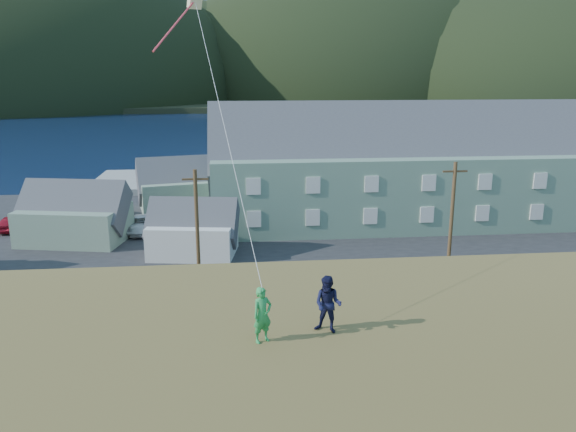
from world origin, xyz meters
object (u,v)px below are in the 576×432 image
object	(u,v)px
shed_palegreen_near	(74,215)
kite_flyer_navy	(328,304)
wharf	(198,181)
shed_white	(193,230)
shed_palegreen_far	(187,185)
lodge	(419,167)
kite_flyer_green	(262,315)

from	to	relation	value
shed_palegreen_near	kite_flyer_navy	distance (m)	37.58
wharf	kite_flyer_navy	size ratio (longest dim) A/B	16.30
wharf	shed_white	size ratio (longest dim) A/B	3.43
shed_white	shed_palegreen_far	distance (m)	16.14
lodge	shed_white	size ratio (longest dim) A/B	5.24
shed_palegreen_far	kite_flyer_navy	xyz separation A→B (m)	(7.36, -44.95, 5.41)
shed_palegreen_near	kite_flyer_green	world-z (taller)	kite_flyer_green
kite_flyer_green	kite_flyer_navy	size ratio (longest dim) A/B	0.94
wharf	kite_flyer_green	size ratio (longest dim) A/B	17.28
wharf	kite_flyer_green	world-z (taller)	kite_flyer_green
shed_palegreen_near	shed_white	xyz separation A→B (m)	(10.23, -4.67, -0.28)
shed_palegreen_near	wharf	bearing A→B (deg)	81.60
shed_white	kite_flyer_green	world-z (taller)	kite_flyer_green
lodge	wharf	bearing A→B (deg)	136.42
shed_palegreen_near	lodge	bearing A→B (deg)	18.48
shed_palegreen_far	shed_palegreen_near	bearing A→B (deg)	-139.69
kite_flyer_navy	wharf	bearing A→B (deg)	123.05
wharf	lodge	xyz separation A→B (m)	(22.17, -21.04, 4.89)
shed_white	kite_flyer_navy	world-z (taller)	kite_flyer_navy
kite_flyer_green	kite_flyer_navy	xyz separation A→B (m)	(1.80, 0.40, 0.04)
shed_palegreen_near	kite_flyer_green	size ratio (longest dim) A/B	6.46
lodge	kite_flyer_navy	bearing A→B (deg)	-112.17
shed_white	lodge	bearing A→B (deg)	30.85
shed_palegreen_near	shed_palegreen_far	size ratio (longest dim) A/B	0.88
shed_palegreen_near	kite_flyer_navy	world-z (taller)	kite_flyer_navy
wharf	shed_white	world-z (taller)	shed_white
shed_palegreen_near	kite_flyer_green	xyz separation A→B (m)	(14.13, -33.97, 5.53)
lodge	shed_white	distance (m)	22.80
lodge	shed_palegreen_far	xyz separation A→B (m)	(-22.56, 7.51, -2.75)
shed_white	kite_flyer_navy	distance (m)	30.04
kite_flyer_navy	shed_palegreen_far	bearing A→B (deg)	125.55
lodge	shed_palegreen_far	size ratio (longest dim) A/B	3.59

